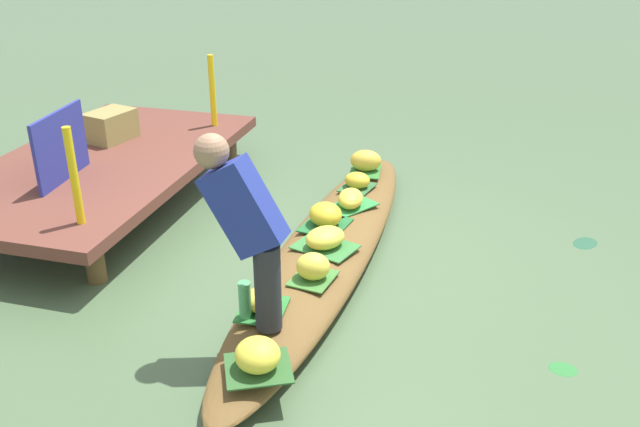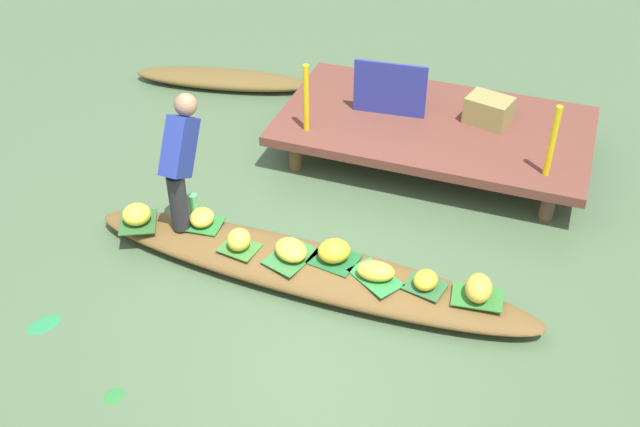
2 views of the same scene
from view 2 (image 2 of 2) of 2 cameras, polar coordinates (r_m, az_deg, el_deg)
canal_water at (r=6.72m, az=-0.98°, el=-4.74°), size 40.00×40.00×0.00m
dock_platform at (r=8.17m, az=8.46°, el=6.39°), size 3.20×1.80×0.42m
vendor_boat at (r=6.65m, az=-0.99°, el=-4.07°), size 4.10×0.80×0.21m
moored_boat at (r=9.68m, az=-7.19°, el=9.86°), size 2.26×0.87×0.18m
leaf_mat_0 at (r=6.57m, az=1.04°, el=-3.40°), size 0.44×0.38×0.01m
banana_bunch_0 at (r=6.51m, az=1.05°, el=-2.79°), size 0.38×0.37×0.18m
leaf_mat_1 at (r=6.60m, az=-2.15°, el=-3.21°), size 0.44×0.52×0.01m
banana_bunch_1 at (r=6.55m, az=-2.16°, el=-2.71°), size 0.40×0.38×0.15m
leaf_mat_2 at (r=6.35m, az=11.57°, el=-6.09°), size 0.44×0.33×0.01m
banana_bunch_2 at (r=6.28m, az=11.68°, el=-5.44°), size 0.25×0.31×0.20m
leaf_mat_3 at (r=7.03m, az=-8.69°, el=-0.75°), size 0.37×0.31×0.01m
banana_bunch_3 at (r=6.99m, az=-8.75°, el=-0.30°), size 0.28×0.30×0.14m
leaf_mat_4 at (r=7.16m, az=-13.33°, el=-0.63°), size 0.45×0.47×0.01m
banana_bunch_4 at (r=7.11m, az=-13.43°, el=-0.06°), size 0.36×0.36×0.18m
leaf_mat_5 at (r=6.41m, az=4.12°, el=-4.75°), size 0.52×0.46×0.01m
banana_bunch_5 at (r=6.36m, az=4.15°, el=-4.28°), size 0.34×0.24×0.14m
leaf_mat_6 at (r=6.72m, az=-5.98°, el=-2.54°), size 0.36×0.31×0.01m
banana_bunch_6 at (r=6.66m, az=-6.03°, el=-1.94°), size 0.24×0.26×0.19m
leaf_mat_7 at (r=6.37m, az=7.78°, el=-5.38°), size 0.36×0.32×0.01m
banana_bunch_7 at (r=6.33m, az=7.83°, el=-4.92°), size 0.23×0.26×0.14m
vendor_person at (r=6.73m, az=-10.33°, el=4.18°), size 0.20×0.53×1.19m
water_bottle at (r=7.05m, az=-9.32°, el=0.53°), size 0.08×0.08×0.25m
market_banner at (r=8.09m, az=5.20°, el=9.17°), size 0.76×0.10×0.58m
railing_post_west at (r=7.74m, az=-1.04°, el=8.54°), size 0.06×0.06×0.72m
railing_post_east at (r=7.34m, az=16.85°, el=5.14°), size 0.06×0.06×0.72m
produce_crate at (r=8.16m, az=12.39°, el=7.48°), size 0.50×0.42×0.28m
drifting_plant_1 at (r=6.00m, az=-15.02°, el=-12.91°), size 0.15×0.17×0.01m
drifting_plant_2 at (r=6.69m, az=-19.80°, el=-7.74°), size 0.29×0.33×0.01m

